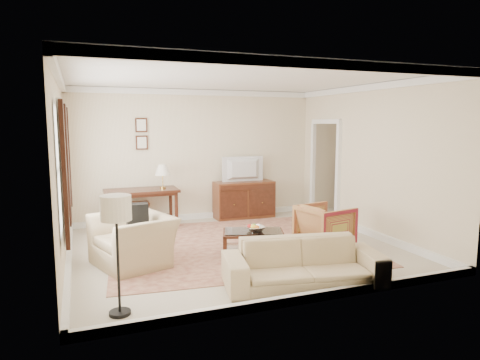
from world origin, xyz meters
TOP-DOWN VIEW (x-y plane):
  - room_shell at (0.00, 0.00)m, footprint 5.51×5.01m
  - annex_bedroom at (4.49, 1.15)m, footprint 3.00×2.70m
  - window_front at (-2.70, -0.70)m, footprint 0.12×1.56m
  - window_rear at (-2.70, 0.90)m, footprint 0.12×1.56m
  - doorway at (2.71, 1.50)m, footprint 0.10×1.12m
  - rug at (0.07, 0.17)m, footprint 4.64×4.09m
  - writing_desk at (-1.32, 2.03)m, footprint 1.48×0.74m
  - desk_chair at (-1.36, 2.38)m, footprint 0.47×0.47m
  - desk_lamp at (-0.87, 2.03)m, footprint 0.32×0.32m
  - framed_prints at (-1.22, 2.47)m, footprint 0.25×0.04m
  - sideboard at (1.02, 2.21)m, footprint 1.36×0.52m
  - tv at (1.02, 2.19)m, footprint 0.94×0.54m
  - coffee_table at (0.13, -0.50)m, footprint 1.12×0.87m
  - fruit_bowl at (0.16, -0.52)m, footprint 0.42×0.42m
  - book_a at (-0.03, -0.34)m, footprint 0.26×0.17m
  - book_b at (0.30, -0.68)m, footprint 0.21×0.22m
  - striped_armchair at (1.49, -0.50)m, footprint 0.90×0.94m
  - club_armchair at (-1.77, -0.27)m, footprint 1.10×1.36m
  - backpack at (-1.69, -0.24)m, footprint 0.36×0.39m
  - sofa at (0.25, -1.96)m, footprint 2.19×0.99m
  - floor_lamp at (-2.14, -2.00)m, footprint 0.34×0.34m

SIDE VIEW (x-z plane):
  - rug at x=0.07m, z-range 0.00..0.01m
  - book_b at x=0.30m, z-range -0.03..0.35m
  - book_a at x=-0.03m, z-range -0.02..0.35m
  - coffee_table at x=0.13m, z-range 0.11..0.52m
  - annex_bedroom at x=4.49m, z-range -1.11..1.79m
  - striped_armchair at x=1.49m, z-range 0.00..0.83m
  - sofa at x=0.25m, z-range 0.00..0.83m
  - sideboard at x=1.02m, z-range 0.00..0.84m
  - fruit_bowl at x=0.16m, z-range 0.42..0.52m
  - club_armchair at x=-1.77m, z-range 0.00..1.03m
  - desk_chair at x=-1.36m, z-range 0.00..1.05m
  - writing_desk at x=-1.32m, z-range 0.30..1.11m
  - backpack at x=-1.69m, z-range 0.57..0.97m
  - desk_lamp at x=-0.87m, z-range 0.81..1.31m
  - doorway at x=2.71m, z-range -0.05..2.20m
  - floor_lamp at x=-2.14m, z-range 0.45..1.83m
  - tv at x=1.02m, z-range 1.25..1.37m
  - window_front at x=-2.70m, z-range 0.65..2.45m
  - window_rear at x=-2.70m, z-range 0.65..2.45m
  - framed_prints at x=-1.22m, z-range 1.60..2.28m
  - room_shell at x=0.00m, z-range 1.02..3.93m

